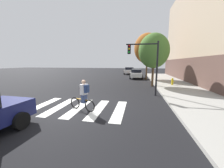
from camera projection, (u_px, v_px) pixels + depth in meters
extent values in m
plane|color=black|center=(74.00, 107.00, 7.71)|extent=(120.00, 120.00, 0.00)
cube|color=silver|center=(42.00, 105.00, 8.11)|extent=(0.55, 3.32, 0.01)
cube|color=silver|center=(60.00, 106.00, 7.88)|extent=(0.55, 3.32, 0.01)
cube|color=silver|center=(79.00, 108.00, 7.66)|extent=(0.55, 3.32, 0.01)
cube|color=silver|center=(98.00, 109.00, 7.44)|extent=(0.55, 3.32, 0.01)
cube|color=silver|center=(119.00, 110.00, 7.22)|extent=(0.55, 3.32, 0.01)
cylinder|color=black|center=(21.00, 121.00, 5.15)|extent=(0.27, 0.69, 0.68)
cube|color=silver|center=(136.00, 74.00, 22.35)|extent=(1.79, 4.44, 0.68)
cube|color=black|center=(136.00, 71.00, 22.11)|extent=(1.60, 2.12, 0.53)
cylinder|color=black|center=(131.00, 75.00, 23.95)|extent=(0.23, 0.66, 0.66)
cylinder|color=black|center=(142.00, 76.00, 23.60)|extent=(0.23, 0.66, 0.66)
cylinder|color=black|center=(130.00, 77.00, 21.20)|extent=(0.23, 0.66, 0.66)
cylinder|color=black|center=(142.00, 77.00, 20.85)|extent=(0.23, 0.66, 0.66)
cube|color=silver|center=(130.00, 71.00, 30.74)|extent=(2.26, 4.76, 0.70)
cube|color=black|center=(130.00, 68.00, 30.50)|extent=(1.84, 2.34, 0.55)
cylinder|color=black|center=(127.00, 72.00, 32.46)|extent=(0.30, 0.70, 0.68)
cylinder|color=black|center=(134.00, 72.00, 31.94)|extent=(0.30, 0.70, 0.68)
cylinder|color=black|center=(124.00, 73.00, 29.66)|extent=(0.30, 0.70, 0.68)
cylinder|color=black|center=(133.00, 73.00, 29.14)|extent=(0.30, 0.70, 0.68)
torus|color=black|center=(90.00, 106.00, 6.96)|extent=(0.64, 0.27, 0.66)
torus|color=black|center=(75.00, 103.00, 7.47)|extent=(0.64, 0.27, 0.66)
cylinder|color=orange|center=(82.00, 99.00, 7.17)|extent=(0.86, 0.33, 0.05)
cylinder|color=orange|center=(84.00, 99.00, 7.08)|extent=(0.04, 0.04, 0.45)
cube|color=#384772|center=(84.00, 98.00, 7.08)|extent=(0.28, 0.33, 0.56)
cube|color=silver|center=(84.00, 89.00, 7.01)|extent=(0.34, 0.42, 0.56)
sphere|color=tan|center=(84.00, 82.00, 6.94)|extent=(0.22, 0.22, 0.22)
cube|color=navy|center=(86.00, 89.00, 6.91)|extent=(0.24, 0.32, 0.40)
cylinder|color=black|center=(157.00, 69.00, 10.20)|extent=(0.14, 0.14, 4.20)
cylinder|color=black|center=(142.00, 44.00, 10.13)|extent=(2.40, 0.10, 0.10)
cube|color=black|center=(129.00, 49.00, 10.36)|extent=(0.24, 0.20, 0.76)
sphere|color=red|center=(129.00, 46.00, 10.22)|extent=(0.14, 0.14, 0.14)
sphere|color=gold|center=(129.00, 49.00, 10.25)|extent=(0.14, 0.14, 0.14)
sphere|color=green|center=(129.00, 52.00, 10.29)|extent=(0.14, 0.14, 0.14)
cylinder|color=gold|center=(172.00, 82.00, 14.70)|extent=(0.22, 0.22, 0.65)
sphere|color=gold|center=(172.00, 79.00, 14.64)|extent=(0.18, 0.18, 0.18)
cylinder|color=gold|center=(174.00, 82.00, 14.67)|extent=(0.12, 0.09, 0.09)
cylinder|color=#4C3823|center=(153.00, 75.00, 14.45)|extent=(0.24, 0.24, 2.57)
ellipsoid|color=#47722D|center=(154.00, 51.00, 14.05)|extent=(3.20, 3.20, 3.68)
cylinder|color=#4C3823|center=(147.00, 69.00, 20.65)|extent=(0.24, 0.24, 3.19)
ellipsoid|color=#A5591E|center=(147.00, 48.00, 20.15)|extent=(3.96, 3.96, 4.56)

